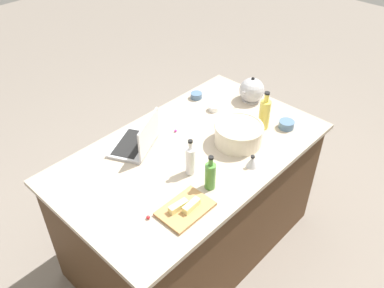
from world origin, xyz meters
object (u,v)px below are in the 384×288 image
at_px(butter_stick_left, 178,206).
at_px(butter_stick_right, 191,206).
at_px(ramekin_medium, 214,108).
at_px(ramekin_wide, 196,96).
at_px(bottle_olive, 210,175).
at_px(cutting_board, 185,209).
at_px(bottle_oil, 264,114).
at_px(kettle, 252,91).
at_px(laptop, 138,141).
at_px(kitchen_timer, 252,162).
at_px(bottle_vinegar, 190,160).
at_px(mixing_bowl_large, 238,134).
at_px(ramekin_small, 286,124).

height_order(butter_stick_left, butter_stick_right, same).
height_order(ramekin_medium, ramekin_wide, ramekin_wide).
bearing_deg(bottle_olive, cutting_board, 5.81).
height_order(bottle_oil, kettle, bottle_oil).
bearing_deg(laptop, bottle_oil, 148.17).
distance_m(bottle_oil, kitchen_timer, 0.41).
relative_size(bottle_vinegar, bottle_oil, 0.87).
height_order(laptop, kitchen_timer, laptop).
bearing_deg(kettle, bottle_olive, 23.24).
xyz_separation_m(ramekin_medium, ramekin_wide, (-0.04, -0.20, 0.00)).
bearing_deg(laptop, butter_stick_left, 69.73).
relative_size(laptop, kettle, 1.76).
relative_size(bottle_olive, ramekin_wide, 2.61).
bearing_deg(bottle_olive, laptop, -85.78).
xyz_separation_m(cutting_board, ramekin_wide, (-0.85, -0.71, 0.01)).
distance_m(laptop, bottle_oil, 0.83).
relative_size(mixing_bowl_large, butter_stick_left, 2.79).
xyz_separation_m(bottle_olive, bottle_vinegar, (-0.01, -0.16, 0.01)).
relative_size(bottle_oil, ramekin_wide, 3.20).
bearing_deg(kettle, butter_stick_right, 21.45).
height_order(mixing_bowl_large, butter_stick_left, mixing_bowl_large).
bearing_deg(cutting_board, mixing_bowl_large, -166.13).
distance_m(laptop, kitchen_timer, 0.71).
distance_m(bottle_vinegar, butter_stick_right, 0.30).
xyz_separation_m(ramekin_medium, kitchen_timer, (0.30, 0.55, 0.02)).
relative_size(butter_stick_right, kitchen_timer, 1.43).
xyz_separation_m(mixing_bowl_large, ramekin_wide, (-0.21, -0.55, -0.05)).
bearing_deg(bottle_vinegar, butter_stick_left, 31.74).
distance_m(butter_stick_left, ramekin_medium, 0.97).
bearing_deg(ramekin_wide, cutting_board, 39.89).
xyz_separation_m(laptop, ramekin_medium, (-0.64, 0.07, -0.03)).
bearing_deg(ramekin_wide, bottle_oil, 93.41).
bearing_deg(kitchen_timer, bottle_oil, -153.61).
distance_m(bottle_vinegar, ramekin_small, 0.77).
height_order(mixing_bowl_large, kitchen_timer, mixing_bowl_large).
relative_size(bottle_oil, kettle, 1.25).
height_order(butter_stick_left, ramekin_wide, butter_stick_left).
height_order(mixing_bowl_large, ramekin_medium, mixing_bowl_large).
xyz_separation_m(mixing_bowl_large, ramekin_small, (-0.34, 0.13, -0.04)).
bearing_deg(ramekin_medium, mixing_bowl_large, 63.56).
bearing_deg(ramekin_wide, ramekin_medium, 80.02).
bearing_deg(mixing_bowl_large, bottle_vinegar, -3.48).
distance_m(cutting_board, butter_stick_right, 0.04).
distance_m(cutting_board, ramekin_medium, 0.96).
bearing_deg(bottle_vinegar, laptop, -82.25).
xyz_separation_m(bottle_vinegar, kitchen_timer, (-0.29, 0.22, -0.06)).
relative_size(butter_stick_right, ramekin_small, 1.09).
bearing_deg(ramekin_medium, bottle_vinegar, 29.27).
bearing_deg(ramekin_small, ramekin_medium, -70.61).
height_order(laptop, ramekin_wide, laptop).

